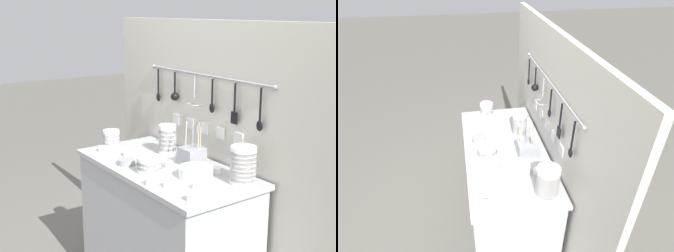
% 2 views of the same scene
% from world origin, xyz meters
% --- Properties ---
extents(counter, '(1.22, 0.60, 0.95)m').
position_xyz_m(counter, '(0.00, 0.00, 0.47)').
color(counter, '#ADAFB5').
rests_on(counter, ground).
extents(back_wall, '(2.02, 0.11, 1.80)m').
position_xyz_m(back_wall, '(-0.00, 0.33, 0.90)').
color(back_wall, beige).
rests_on(back_wall, ground).
extents(bowl_stack_short_front, '(0.11, 0.11, 0.12)m').
position_xyz_m(bowl_stack_short_front, '(-0.53, -0.08, 1.01)').
color(bowl_stack_short_front, white).
rests_on(bowl_stack_short_front, counter).
extents(bowl_stack_wide_centre, '(0.11, 0.11, 0.19)m').
position_xyz_m(bowl_stack_wide_centre, '(-0.18, 0.15, 1.04)').
color(bowl_stack_wide_centre, white).
rests_on(bowl_stack_wide_centre, counter).
extents(bowl_stack_nested_right, '(0.14, 0.14, 0.21)m').
position_xyz_m(bowl_stack_nested_right, '(0.49, 0.17, 1.05)').
color(bowl_stack_nested_right, white).
rests_on(bowl_stack_nested_right, counter).
extents(bowl_stack_tall_left, '(0.15, 0.15, 0.09)m').
position_xyz_m(bowl_stack_tall_left, '(0.05, -0.14, 0.99)').
color(bowl_stack_tall_left, white).
rests_on(bowl_stack_tall_left, counter).
extents(plate_stack, '(0.19, 0.19, 0.06)m').
position_xyz_m(plate_stack, '(0.27, 0.02, 0.98)').
color(plate_stack, white).
rests_on(plate_stack, counter).
extents(steel_mixing_bowl, '(0.11, 0.11, 0.04)m').
position_xyz_m(steel_mixing_bowl, '(-0.15, -0.18, 0.96)').
color(steel_mixing_bowl, '#93969E').
rests_on(steel_mixing_bowl, counter).
extents(cutlery_caddy, '(0.13, 0.13, 0.27)m').
position_xyz_m(cutlery_caddy, '(0.08, 0.14, 1.00)').
color(cutlery_caddy, '#93969E').
rests_on(cutlery_caddy, counter).
extents(cup_front_right, '(0.05, 0.05, 0.04)m').
position_xyz_m(cup_front_right, '(0.30, -0.19, 0.97)').
color(cup_front_right, white).
rests_on(cup_front_right, counter).
extents(cup_back_left, '(0.05, 0.05, 0.04)m').
position_xyz_m(cup_back_left, '(-0.47, -0.18, 0.97)').
color(cup_back_left, white).
rests_on(cup_back_left, counter).
extents(cup_edge_near, '(0.05, 0.05, 0.04)m').
position_xyz_m(cup_edge_near, '(0.41, -0.08, 0.97)').
color(cup_edge_near, white).
rests_on(cup_edge_near, counter).
extents(cup_front_left, '(0.05, 0.05, 0.04)m').
position_xyz_m(cup_front_left, '(0.22, -0.25, 0.97)').
color(cup_front_left, white).
rests_on(cup_front_left, counter).
extents(cup_edge_far, '(0.05, 0.05, 0.04)m').
position_xyz_m(cup_edge_far, '(-0.06, -0.05, 0.97)').
color(cup_edge_far, white).
rests_on(cup_edge_far, counter).
extents(cup_mid_row, '(0.05, 0.05, 0.04)m').
position_xyz_m(cup_mid_row, '(0.52, -0.20, 0.97)').
color(cup_mid_row, white).
rests_on(cup_mid_row, counter).
extents(cup_beside_plates, '(0.05, 0.05, 0.04)m').
position_xyz_m(cup_beside_plates, '(0.29, 0.16, 0.97)').
color(cup_beside_plates, white).
rests_on(cup_beside_plates, counter).
extents(cup_back_right, '(0.05, 0.05, 0.04)m').
position_xyz_m(cup_back_right, '(0.04, 0.00, 0.97)').
color(cup_back_right, white).
rests_on(cup_back_right, counter).
extents(cup_centre, '(0.05, 0.05, 0.04)m').
position_xyz_m(cup_centre, '(-0.29, -0.09, 0.97)').
color(cup_centre, white).
rests_on(cup_centre, counter).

